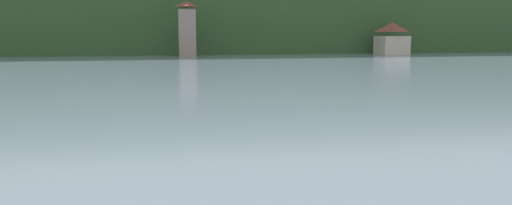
# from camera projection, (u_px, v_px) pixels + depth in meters

# --- Properties ---
(wooded_hillside) EXTENTS (352.00, 62.88, 36.20)m
(wooded_hillside) POSITION_uv_depth(u_px,v_px,m) (249.00, 17.00, 133.59)
(wooded_hillside) COLOR #2D4C28
(wooded_hillside) RESTS_ON ground_plane
(shore_building_west) EXTENTS (3.23, 3.41, 10.19)m
(shore_building_west) POSITION_uv_depth(u_px,v_px,m) (187.00, 30.00, 89.91)
(shore_building_west) COLOR gray
(shore_building_west) RESTS_ON ground_plane
(shore_building_westcentral) EXTENTS (5.70, 5.90, 6.46)m
(shore_building_westcentral) POSITION_uv_depth(u_px,v_px,m) (392.00, 39.00, 99.14)
(shore_building_westcentral) COLOR #BCB29E
(shore_building_westcentral) RESTS_ON ground_plane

